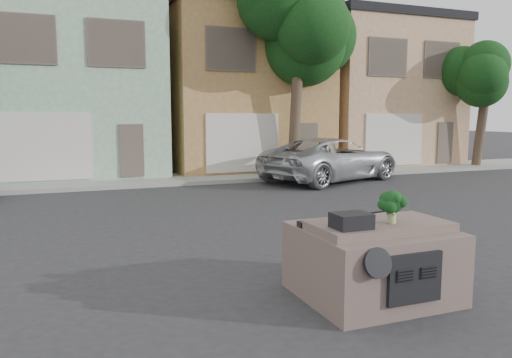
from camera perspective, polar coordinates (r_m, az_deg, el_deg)
ground_plane at (r=10.06m, az=3.19°, el=-7.60°), size 120.00×120.00×0.00m
sidewalk at (r=19.91m, az=-9.54°, el=-0.03°), size 40.00×3.00×0.15m
townhouse_mint at (r=23.36m, az=-20.39°, el=9.79°), size 7.20×8.20×7.55m
townhouse_tan at (r=24.71m, az=-2.46°, el=10.07°), size 7.20×8.20×7.55m
townhouse_beige at (r=28.07m, az=12.38°, el=9.58°), size 7.20×8.20×7.55m
silver_pickup at (r=19.97m, az=8.60°, el=-0.20°), size 6.73×4.80×1.70m
tree_near at (r=20.78m, az=4.54°, el=11.89°), size 4.40×4.00×8.50m
tree_far at (r=26.66m, az=24.39°, el=7.57°), size 3.20×3.00×6.00m
car_dashboard at (r=7.39m, az=13.10°, el=-8.80°), size 2.00×1.80×1.12m
instrument_hump at (r=6.64m, az=10.84°, el=-4.71°), size 0.48×0.38×0.20m
wiper_arm at (r=7.72m, az=13.33°, el=-3.76°), size 0.69×0.15×0.02m
broccoli at (r=7.06m, az=15.29°, el=-3.03°), size 0.52×0.52×0.46m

